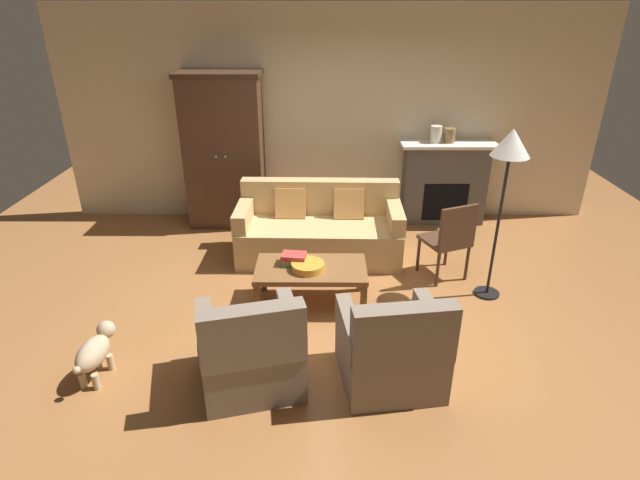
% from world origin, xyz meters
% --- Properties ---
extents(ground_plane, '(9.60, 9.60, 0.00)m').
position_xyz_m(ground_plane, '(0.00, 0.00, 0.00)').
color(ground_plane, '#9E6638').
extents(back_wall, '(7.20, 0.10, 2.80)m').
position_xyz_m(back_wall, '(0.00, 2.55, 1.40)').
color(back_wall, beige).
rests_on(back_wall, ground).
extents(fireplace, '(1.26, 0.48, 1.12)m').
position_xyz_m(fireplace, '(1.55, 2.30, 0.57)').
color(fireplace, '#4C4947').
rests_on(fireplace, ground).
extents(armoire, '(1.06, 0.57, 2.02)m').
position_xyz_m(armoire, '(-1.40, 2.22, 1.01)').
color(armoire, '#472D1E').
rests_on(armoire, ground).
extents(couch, '(1.93, 0.89, 0.86)m').
position_xyz_m(couch, '(-0.14, 1.23, 0.32)').
color(couch, tan).
rests_on(couch, ground).
extents(coffee_table, '(1.10, 0.60, 0.42)m').
position_xyz_m(coffee_table, '(-0.22, 0.13, 0.37)').
color(coffee_table, brown).
rests_on(coffee_table, ground).
extents(fruit_bowl, '(0.32, 0.32, 0.07)m').
position_xyz_m(fruit_bowl, '(-0.25, 0.08, 0.46)').
color(fruit_bowl, orange).
rests_on(fruit_bowl, coffee_table).
extents(book_stack, '(0.27, 0.20, 0.11)m').
position_xyz_m(book_stack, '(-0.38, 0.20, 0.48)').
color(book_stack, '#427A4C').
rests_on(book_stack, coffee_table).
extents(mantel_vase_cream, '(0.15, 0.15, 0.22)m').
position_xyz_m(mantel_vase_cream, '(1.37, 2.28, 1.23)').
color(mantel_vase_cream, beige).
rests_on(mantel_vase_cream, fireplace).
extents(mantel_vase_bronze, '(0.14, 0.14, 0.18)m').
position_xyz_m(mantel_vase_bronze, '(1.55, 2.28, 1.21)').
color(mantel_vase_bronze, olive).
rests_on(mantel_vase_bronze, fireplace).
extents(armchair_near_left, '(0.93, 0.93, 0.88)m').
position_xyz_m(armchair_near_left, '(-0.66, -1.07, 0.32)').
color(armchair_near_left, '#756656').
rests_on(armchair_near_left, ground).
extents(armchair_near_right, '(0.87, 0.87, 0.88)m').
position_xyz_m(armchair_near_right, '(0.45, -1.04, 0.32)').
color(armchair_near_right, '#756656').
rests_on(armchair_near_right, ground).
extents(side_chair_wooden, '(0.58, 0.58, 0.90)m').
position_xyz_m(side_chair_wooden, '(1.26, 0.65, 0.51)').
color(side_chair_wooden, '#472D1E').
rests_on(side_chair_wooden, ground).
extents(floor_lamp, '(0.36, 0.36, 1.76)m').
position_xyz_m(floor_lamp, '(1.63, 0.32, 1.52)').
color(floor_lamp, black).
rests_on(floor_lamp, ground).
extents(dog, '(0.24, 0.57, 0.39)m').
position_xyz_m(dog, '(-1.94, -0.98, 0.25)').
color(dog, tan).
rests_on(dog, ground).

